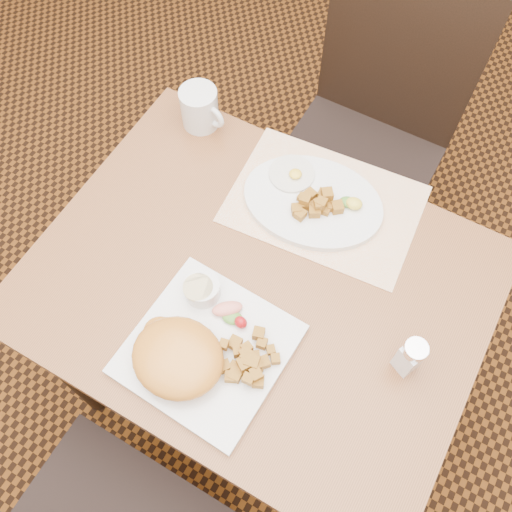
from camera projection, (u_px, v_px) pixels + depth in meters
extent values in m
plane|color=black|center=(257.00, 382.00, 1.81)|extent=(8.00, 8.00, 0.00)
cube|color=brown|center=(257.00, 286.00, 1.16)|extent=(0.90, 0.70, 0.03)
cylinder|color=black|center=(65.00, 370.00, 1.47)|extent=(0.05, 0.05, 0.71)
cylinder|color=black|center=(190.00, 199.00, 1.71)|extent=(0.05, 0.05, 0.71)
cylinder|color=black|center=(442.00, 322.00, 1.53)|extent=(0.05, 0.05, 0.71)
cylinder|color=black|center=(109.00, 451.00, 1.51)|extent=(0.04, 0.04, 0.42)
cube|color=black|center=(353.00, 169.00, 1.65)|extent=(0.42, 0.42, 0.05)
cylinder|color=black|center=(415.00, 195.00, 1.89)|extent=(0.04, 0.04, 0.42)
cylinder|color=black|center=(370.00, 281.00, 1.74)|extent=(0.04, 0.04, 0.42)
cylinder|color=black|center=(317.00, 153.00, 1.97)|extent=(0.04, 0.04, 0.42)
cylinder|color=black|center=(267.00, 231.00, 1.82)|extent=(0.04, 0.04, 0.42)
cube|color=black|center=(401.00, 53.00, 1.49)|extent=(0.42, 0.04, 0.50)
cube|color=white|center=(324.00, 204.00, 1.23)|extent=(0.42, 0.31, 0.00)
cube|color=silver|center=(208.00, 349.00, 1.07)|extent=(0.29, 0.29, 0.02)
ellipsoid|color=orange|center=(178.00, 358.00, 1.03)|extent=(0.17, 0.15, 0.06)
ellipsoid|color=orange|center=(185.00, 377.00, 1.03)|extent=(0.07, 0.06, 0.02)
ellipsoid|color=orange|center=(161.00, 332.00, 1.07)|extent=(0.07, 0.06, 0.02)
cylinder|color=silver|center=(202.00, 289.00, 1.10)|extent=(0.07, 0.07, 0.04)
cylinder|color=beige|center=(198.00, 287.00, 1.09)|extent=(0.06, 0.06, 0.01)
ellipsoid|color=#387223|center=(233.00, 318.00, 1.09)|extent=(0.05, 0.04, 0.01)
ellipsoid|color=red|center=(241.00, 322.00, 1.08)|extent=(0.03, 0.03, 0.03)
ellipsoid|color=#F28C72|center=(227.00, 309.00, 1.09)|extent=(0.06, 0.06, 0.02)
cylinder|color=white|center=(292.00, 174.00, 1.25)|extent=(0.10, 0.10, 0.01)
ellipsoid|color=yellow|center=(295.00, 174.00, 1.23)|extent=(0.03, 0.03, 0.01)
ellipsoid|color=#387223|center=(349.00, 202.00, 1.21)|extent=(0.04, 0.03, 0.01)
ellipsoid|color=yellow|center=(354.00, 203.00, 1.20)|extent=(0.04, 0.03, 0.02)
cube|color=white|center=(409.00, 358.00, 1.03)|extent=(0.05, 0.05, 0.08)
cylinder|color=silver|center=(416.00, 350.00, 0.99)|extent=(0.06, 0.06, 0.02)
cylinder|color=silver|center=(199.00, 108.00, 1.30)|extent=(0.09, 0.09, 0.10)
torus|color=silver|center=(214.00, 117.00, 1.28)|extent=(0.06, 0.02, 0.06)
cube|color=#AC701B|center=(235.00, 343.00, 1.06)|extent=(0.02, 0.02, 0.02)
cube|color=#AC701B|center=(248.00, 379.00, 1.01)|extent=(0.02, 0.02, 0.02)
cube|color=#AC701B|center=(231.00, 377.00, 1.03)|extent=(0.03, 0.03, 0.02)
cube|color=#AC701B|center=(276.00, 359.00, 1.05)|extent=(0.02, 0.02, 0.02)
cube|color=#AC701B|center=(264.00, 362.00, 1.04)|extent=(0.03, 0.03, 0.02)
cube|color=#AC701B|center=(224.00, 344.00, 1.04)|extent=(0.02, 0.02, 0.02)
cube|color=#AC701B|center=(245.00, 364.00, 1.03)|extent=(0.03, 0.03, 0.02)
cube|color=#AC701B|center=(257.00, 369.00, 1.04)|extent=(0.02, 0.02, 0.02)
cube|color=#AC701B|center=(257.00, 365.00, 1.03)|extent=(0.02, 0.02, 0.01)
cube|color=#AC701B|center=(252.00, 362.00, 1.03)|extent=(0.03, 0.03, 0.02)
cube|color=#AC701B|center=(240.00, 371.00, 1.04)|extent=(0.03, 0.03, 0.02)
cube|color=#AC701B|center=(247.00, 348.00, 1.04)|extent=(0.02, 0.02, 0.02)
cube|color=#AC701B|center=(255.00, 358.00, 1.05)|extent=(0.03, 0.03, 0.02)
cube|color=#AC701B|center=(256.00, 374.00, 1.02)|extent=(0.03, 0.03, 0.02)
cube|color=#AC701B|center=(242.00, 361.00, 1.03)|extent=(0.02, 0.02, 0.02)
cube|color=#AC701B|center=(246.00, 354.00, 1.03)|extent=(0.03, 0.02, 0.02)
cube|color=#AC701B|center=(262.00, 343.00, 1.06)|extent=(0.02, 0.02, 0.02)
cube|color=#AC701B|center=(235.00, 375.00, 1.03)|extent=(0.02, 0.03, 0.02)
cube|color=#AC701B|center=(258.00, 381.00, 1.03)|extent=(0.03, 0.03, 0.02)
cube|color=#AC701B|center=(271.00, 350.00, 1.06)|extent=(0.02, 0.02, 0.01)
cube|color=#AC701B|center=(259.00, 334.00, 1.07)|extent=(0.03, 0.03, 0.02)
cube|color=#AC701B|center=(234.00, 366.00, 1.04)|extent=(0.02, 0.02, 0.02)
cube|color=#AC701B|center=(225.00, 366.00, 1.04)|extent=(0.03, 0.03, 0.02)
cube|color=#AC701B|center=(251.00, 360.00, 1.05)|extent=(0.02, 0.02, 0.01)
cube|color=#AC701B|center=(249.00, 357.00, 1.03)|extent=(0.03, 0.03, 0.02)
cube|color=#AC701B|center=(239.00, 351.00, 1.05)|extent=(0.03, 0.03, 0.02)
cube|color=#AC701B|center=(332.00, 206.00, 1.20)|extent=(0.02, 0.02, 0.02)
cube|color=#AC701B|center=(322.00, 194.00, 1.21)|extent=(0.02, 0.02, 0.02)
cube|color=#AC701B|center=(316.00, 205.00, 1.20)|extent=(0.02, 0.02, 0.02)
cube|color=#AC701B|center=(313.00, 208.00, 1.20)|extent=(0.02, 0.02, 0.02)
cube|color=#AC701B|center=(317.00, 208.00, 1.19)|extent=(0.03, 0.03, 0.02)
cube|color=#AC701B|center=(331.00, 207.00, 1.20)|extent=(0.03, 0.03, 0.02)
cube|color=#AC701B|center=(305.00, 200.00, 1.19)|extent=(0.02, 0.02, 0.02)
cube|color=#AC701B|center=(310.00, 195.00, 1.21)|extent=(0.03, 0.03, 0.02)
cube|color=#AC701B|center=(302.00, 197.00, 1.21)|extent=(0.02, 0.02, 0.01)
cube|color=#AC701B|center=(321.00, 203.00, 1.18)|extent=(0.02, 0.02, 0.02)
cube|color=#AC701B|center=(326.00, 193.00, 1.22)|extent=(0.02, 0.02, 0.02)
cube|color=#AC701B|center=(337.00, 207.00, 1.20)|extent=(0.03, 0.03, 0.02)
cube|color=#AC701B|center=(300.00, 215.00, 1.19)|extent=(0.02, 0.02, 0.02)
cube|color=#AC701B|center=(326.00, 211.00, 1.20)|extent=(0.02, 0.02, 0.01)
cube|color=#AC701B|center=(327.00, 194.00, 1.19)|extent=(0.03, 0.03, 0.02)
cube|color=#AC701B|center=(319.00, 206.00, 1.20)|extent=(0.03, 0.03, 0.02)
cube|color=#AC701B|center=(305.00, 204.00, 1.20)|extent=(0.03, 0.03, 0.02)
cube|color=#AC701B|center=(314.00, 212.00, 1.19)|extent=(0.03, 0.03, 0.02)
cube|color=#AC701B|center=(324.00, 200.00, 1.21)|extent=(0.02, 0.03, 0.02)
cube|color=#AC701B|center=(319.00, 205.00, 1.18)|extent=(0.03, 0.03, 0.02)
cube|color=#AC701B|center=(296.00, 209.00, 1.19)|extent=(0.03, 0.03, 0.02)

